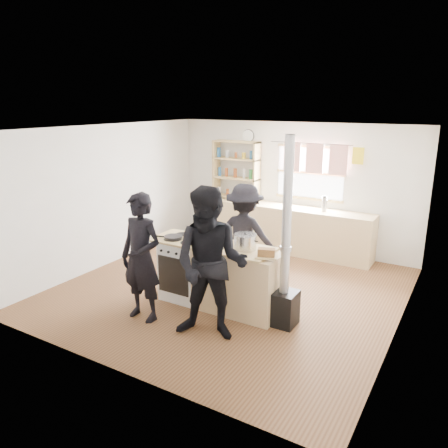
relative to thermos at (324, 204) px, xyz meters
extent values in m
cube|color=brown|center=(-0.75, -2.22, -1.04)|extent=(5.00, 5.00, 0.01)
cube|color=tan|center=(-0.75, 0.00, -0.59)|extent=(3.40, 0.55, 0.90)
cube|color=tan|center=(-1.95, 0.12, -0.10)|extent=(1.00, 0.28, 0.03)
cube|color=tan|center=(-1.95, 0.12, 0.30)|extent=(1.00, 0.28, 0.03)
cube|color=tan|center=(-1.95, 0.12, 0.70)|extent=(1.00, 0.28, 0.03)
cube|color=tan|center=(-1.95, 0.12, 1.05)|extent=(1.00, 0.28, 0.03)
cube|color=tan|center=(-2.43, 0.12, 0.46)|extent=(0.04, 0.28, 1.20)
cube|color=tan|center=(-1.47, 0.12, 0.46)|extent=(0.04, 0.28, 1.20)
cylinder|color=silver|center=(0.00, 0.00, 0.00)|extent=(0.10, 0.10, 0.27)
cube|color=white|center=(-1.20, -2.77, -0.59)|extent=(0.60, 0.60, 0.90)
cube|color=#D3B17F|center=(-0.30, -2.77, -0.59)|extent=(1.20, 0.60, 0.90)
cube|color=tan|center=(-0.75, -2.77, -0.12)|extent=(1.84, 0.64, 0.03)
cylinder|color=black|center=(-1.32, -2.88, -0.08)|extent=(0.33, 0.33, 0.05)
cylinder|color=#32521C|center=(-1.32, -2.88, -0.07)|extent=(0.24, 0.24, 0.02)
cube|color=silver|center=(-0.64, -2.81, -0.08)|extent=(0.40, 0.34, 0.06)
cube|color=brown|center=(-0.64, -2.81, -0.06)|extent=(0.34, 0.29, 0.02)
cylinder|color=silver|center=(-1.03, -2.56, -0.03)|extent=(0.24, 0.24, 0.16)
cylinder|color=silver|center=(-1.03, -2.56, 0.06)|extent=(0.25, 0.25, 0.01)
sphere|color=black|center=(-1.03, -2.56, 0.08)|extent=(0.03, 0.03, 0.03)
cylinder|color=#BBBBBE|center=(-0.21, -2.74, -0.01)|extent=(0.31, 0.31, 0.20)
cylinder|color=#BBBBBE|center=(-0.21, -2.74, 0.10)|extent=(0.32, 0.32, 0.01)
sphere|color=black|center=(-0.21, -2.74, 0.11)|extent=(0.03, 0.03, 0.03)
cube|color=tan|center=(0.18, -2.90, -0.10)|extent=(0.33, 0.28, 0.02)
cube|color=olive|center=(0.18, -2.90, -0.04)|extent=(0.24, 0.17, 0.10)
cube|color=black|center=(0.41, -2.81, -0.80)|extent=(0.35, 0.35, 0.47)
cylinder|color=#ADADB2|center=(0.41, -2.81, 0.45)|extent=(0.12, 0.12, 2.03)
imported|color=black|center=(-1.31, -3.61, -0.16)|extent=(0.65, 0.43, 1.75)
imported|color=black|center=(-0.25, -3.56, -0.07)|extent=(1.10, 0.96, 1.93)
imported|color=black|center=(-0.66, -1.91, -0.21)|extent=(1.14, 0.76, 1.66)
camera|label=1|loc=(2.41, -7.74, 1.84)|focal=35.00mm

